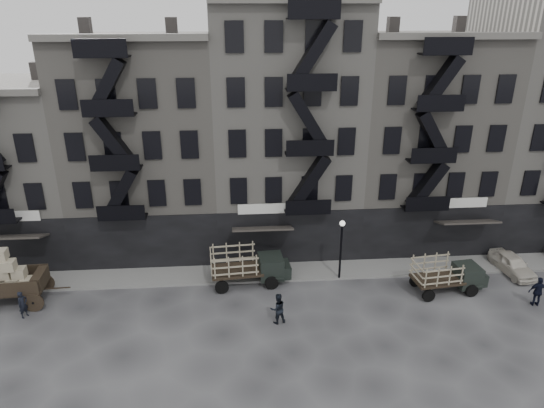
{
  "coord_description": "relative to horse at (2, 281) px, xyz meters",
  "views": [
    {
      "loc": [
        -3.58,
        -24.86,
        16.99
      ],
      "look_at": [
        -1.37,
        4.0,
        4.99
      ],
      "focal_mm": 32.0,
      "sensor_mm": 36.0,
      "label": 1
    }
  ],
  "objects": [
    {
      "name": "wagon",
      "position": [
        0.93,
        -1.17,
        1.18
      ],
      "size": [
        4.42,
        2.53,
        3.65
      ],
      "rotation": [
        0.0,
        0.0,
        0.05
      ],
      "color": "black",
      "rests_on": "ground"
    },
    {
      "name": "building_midwest",
      "position": [
        8.5,
        7.23,
        6.6
      ],
      "size": [
        10.0,
        11.35,
        16.2
      ],
      "color": "gray",
      "rests_on": "ground"
    },
    {
      "name": "stake_truck_east",
      "position": [
        27.96,
        -1.91,
        0.44
      ],
      "size": [
        4.83,
        2.37,
        2.34
      ],
      "rotation": [
        0.0,
        0.0,
        0.11
      ],
      "color": "black",
      "rests_on": "ground"
    },
    {
      "name": "sidewalk",
      "position": [
        18.5,
        1.15,
        -0.83
      ],
      "size": [
        55.0,
        2.5,
        0.15
      ],
      "primitive_type": "cube",
      "color": "slate",
      "rests_on": "ground"
    },
    {
      "name": "building_center",
      "position": [
        18.5,
        7.22,
        7.6
      ],
      "size": [
        10.0,
        11.35,
        18.2
      ],
      "color": "gray",
      "rests_on": "ground"
    },
    {
      "name": "car_east",
      "position": [
        33.38,
        0.0,
        -0.25
      ],
      "size": [
        2.02,
        3.99,
        1.3
      ],
      "primitive_type": "imported",
      "rotation": [
        0.0,
        0.0,
        0.13
      ],
      "color": "beige",
      "rests_on": "ground"
    },
    {
      "name": "ground",
      "position": [
        18.5,
        -2.6,
        -0.9
      ],
      "size": [
        140.0,
        140.0,
        0.0
      ],
      "primitive_type": "plane",
      "color": "#38383A",
      "rests_on": "ground"
    },
    {
      "name": "pedestrian_mid",
      "position": [
        17.01,
        -4.38,
        0.04
      ],
      "size": [
        1.06,
        0.92,
        1.87
      ],
      "primitive_type": "imported",
      "rotation": [
        0.0,
        0.0,
        3.4
      ],
      "color": "black",
      "rests_on": "ground"
    },
    {
      "name": "stake_truck_west",
      "position": [
        15.45,
        0.01,
        0.56
      ],
      "size": [
        5.23,
        2.47,
        2.55
      ],
      "rotation": [
        0.0,
        0.0,
        0.08
      ],
      "color": "black",
      "rests_on": "ground"
    },
    {
      "name": "lamp_post",
      "position": [
        21.5,
        0.0,
        1.88
      ],
      "size": [
        0.36,
        0.36,
        4.28
      ],
      "color": "black",
      "rests_on": "ground"
    },
    {
      "name": "building_mideast",
      "position": [
        28.5,
        7.23,
        6.6
      ],
      "size": [
        10.0,
        11.35,
        16.2
      ],
      "color": "gray",
      "rests_on": "ground"
    },
    {
      "name": "building_west",
      "position": [
        -1.5,
        7.23,
        5.1
      ],
      "size": [
        10.0,
        11.35,
        13.2
      ],
      "color": "gray",
      "rests_on": "ground"
    },
    {
      "name": "pedestrian_west",
      "position": [
        2.3,
        -2.71,
        -0.06
      ],
      "size": [
        0.64,
        0.73,
        1.68
      ],
      "primitive_type": "imported",
      "rotation": [
        0.0,
        0.0,
        1.08
      ],
      "color": "black",
      "rests_on": "ground"
    },
    {
      "name": "horse",
      "position": [
        0.0,
        0.0,
        0.0
      ],
      "size": [
        2.34,
        1.63,
        1.8
      ],
      "primitive_type": "imported",
      "rotation": [
        0.0,
        0.0,
        1.23
      ],
      "color": "silver",
      "rests_on": "ground"
    },
    {
      "name": "policeman",
      "position": [
        32.8,
        -3.86,
        0.06
      ],
      "size": [
        1.18,
        0.62,
        1.92
      ],
      "primitive_type": "imported",
      "rotation": [
        0.0,
        0.0,
        3.01
      ],
      "color": "black",
      "rests_on": "ground"
    }
  ]
}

